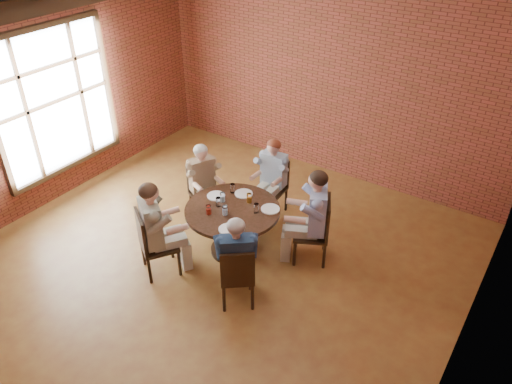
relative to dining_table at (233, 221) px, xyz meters
The scene contains 30 objects.
floor 0.82m from the dining_table, 96.79° to the right, with size 7.00×7.00×0.00m, color olive.
ceiling 2.94m from the dining_table, 96.79° to the right, with size 7.00×7.00×0.00m, color white.
wall_back 3.11m from the dining_table, 91.46° to the left, with size 7.00×7.00×0.00m, color brown.
wall_left 3.58m from the dining_table, 169.50° to the right, with size 7.00×7.00×0.00m, color brown.
wall_right 3.44m from the dining_table, 10.97° to the right, with size 7.00×7.00×0.00m, color brown.
ceiling_beam 3.78m from the dining_table, 166.28° to the right, with size 0.22×6.90×0.26m, color black.
window 3.45m from the dining_table, behind, with size 0.10×2.16×2.36m.
dining_table is the anchor object (origin of this frame).
chair_a 1.20m from the dining_table, 26.52° to the left, with size 0.63×0.63×0.99m.
diner_a 1.11m from the dining_table, 26.52° to the left, with size 0.58×0.72×1.42m, color #3E54A3, non-canonical shape.
chair_b 1.21m from the dining_table, 93.32° to the left, with size 0.43×0.43×0.92m.
diner_b 1.14m from the dining_table, 93.32° to the left, with size 0.50×0.62×1.29m, color #8FA1B6, non-canonical shape.
chair_c 1.04m from the dining_table, 153.61° to the left, with size 0.54×0.54×0.91m.
diner_c 0.96m from the dining_table, 153.61° to the left, with size 0.50×0.61×1.28m, color brown, non-canonical shape.
chair_d 1.16m from the dining_table, 123.46° to the right, with size 0.64×0.64×0.98m.
diner_d 1.08m from the dining_table, 123.46° to the right, with size 0.58×0.71×1.41m, color gray, non-canonical shape.
chair_e 1.08m from the dining_table, 51.03° to the right, with size 0.58×0.58×0.92m.
diner_e 1.00m from the dining_table, 51.03° to the right, with size 0.51×0.63×1.31m, color #192C48, non-canonical shape.
plate_a 0.57m from the dining_table, 31.63° to the left, with size 0.26×0.26×0.01m, color white.
plate_b 0.46m from the dining_table, 101.97° to the left, with size 0.26×0.26×0.01m, color white.
plate_c 0.46m from the dining_table, 162.54° to the left, with size 0.26×0.26×0.01m, color white.
plate_d 0.53m from the dining_table, 60.07° to the right, with size 0.26×0.26×0.01m, color white.
glass_a 0.45m from the dining_table, 17.77° to the left, with size 0.07×0.07×0.14m, color white.
glass_b 0.40m from the dining_table, 68.10° to the left, with size 0.07×0.07×0.14m, color white.
glass_c 0.51m from the dining_table, 125.64° to the left, with size 0.07×0.07×0.14m, color white.
glass_d 0.37m from the dining_table, 162.92° to the left, with size 0.07×0.07×0.14m, color white.
glass_e 0.36m from the dining_table, 162.80° to the right, with size 0.07×0.07×0.14m, color white.
glass_f 0.45m from the dining_table, 123.63° to the right, with size 0.07×0.07×0.14m, color white.
glass_g 0.34m from the dining_table, 89.31° to the right, with size 0.07×0.07×0.14m, color white.
smartphone 0.49m from the dining_table, 46.04° to the right, with size 0.06×0.12×0.01m, color black.
Camera 1 is at (3.49, -3.90, 4.70)m, focal length 35.00 mm.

